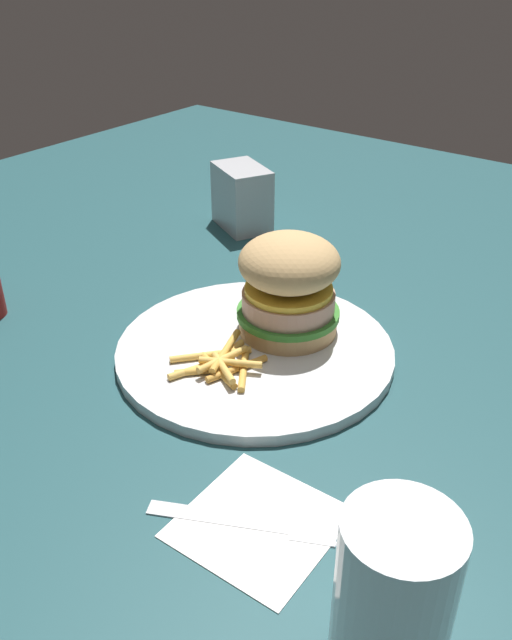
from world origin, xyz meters
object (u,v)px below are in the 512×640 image
object	(u,v)px
plate	(256,350)
napkin	(259,523)
fries_pile	(222,363)
fork	(261,521)
napkin_dispenser	(242,197)
drink_glass	(393,602)
sandwich	(290,285)

from	to	relation	value
plate	napkin	bearing A→B (deg)	37.82
plate	napkin	xyz separation A→B (m)	(0.18, 0.14, -0.01)
fries_pile	napkin	distance (m)	0.19
fork	napkin_dispenser	world-z (taller)	napkin_dispenser
plate	fries_pile	size ratio (longest dim) A/B	2.89
plate	drink_glass	bearing A→B (deg)	50.77
fries_pile	napkin_dispenser	size ratio (longest dim) A/B	1.09
napkin_dispenser	fork	bearing A→B (deg)	-23.36
fries_pile	plate	bearing A→B (deg)	178.42
plate	sandwich	bearing A→B (deg)	166.67
sandwich	napkin_dispenser	world-z (taller)	sandwich
fries_pile	fork	world-z (taller)	fries_pile
fork	napkin_dispenser	size ratio (longest dim) A/B	1.79
napkin_dispenser	drink_glass	bearing A→B (deg)	-17.34
sandwich	drink_glass	distance (m)	0.36
fries_pile	fork	bearing A→B (deg)	48.37
fries_pile	fork	size ratio (longest dim) A/B	0.61
sandwich	napkin_dispenser	distance (m)	0.32
fries_pile	fork	xyz separation A→B (m)	(0.13, 0.14, -0.01)
napkin	fork	bearing A→B (deg)	116.49
napkin	drink_glass	world-z (taller)	drink_glass
napkin	drink_glass	bearing A→B (deg)	74.25
sandwich	drink_glass	bearing A→B (deg)	44.27
napkin	napkin_dispenser	size ratio (longest dim) A/B	1.21
napkin	fork	size ratio (longest dim) A/B	0.68
fries_pile	napkin	size ratio (longest dim) A/B	0.90
sandwich	fork	xyz separation A→B (m)	(0.23, 0.13, -0.06)
sandwich	napkin	xyz separation A→B (m)	(0.23, 0.13, -0.07)
plate	sandwich	xyz separation A→B (m)	(-0.04, 0.01, 0.06)
fork	napkin	bearing A→B (deg)	-63.51
fries_pile	napkin_dispenser	distance (m)	0.39
sandwich	napkin	size ratio (longest dim) A/B	0.99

